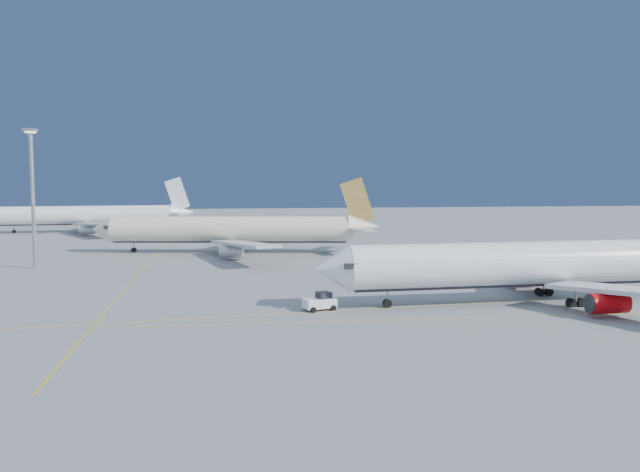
# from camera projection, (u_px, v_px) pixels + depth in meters

# --- Properties ---
(ground) EXTENTS (500.00, 500.00, 0.00)m
(ground) POSITION_uv_depth(u_px,v_px,m) (389.00, 300.00, 105.03)
(ground) COLOR slate
(ground) RESTS_ON ground
(taxiway_lines) EXTENTS (118.86, 140.00, 0.02)m
(taxiway_lines) POSITION_uv_depth(u_px,v_px,m) (286.00, 294.00, 109.43)
(taxiway_lines) COLOR #D5A20B
(taxiway_lines) RESTS_ON ground
(airliner_virgin) EXTENTS (73.73, 66.10, 18.18)m
(airliner_virgin) POSITION_uv_depth(u_px,v_px,m) (564.00, 264.00, 103.59)
(airliner_virgin) COLOR white
(airliner_virgin) RESTS_ON ground
(airliner_etihad) EXTENTS (66.63, 61.07, 17.40)m
(airliner_etihad) POSITION_uv_depth(u_px,v_px,m) (236.00, 230.00, 164.04)
(airliner_etihad) COLOR beige
(airliner_etihad) RESTS_ON ground
(airliner_third) EXTENTS (62.87, 57.84, 16.86)m
(airliner_third) POSITION_uv_depth(u_px,v_px,m) (91.00, 215.00, 218.25)
(airliner_third) COLOR white
(airliner_third) RESTS_ON ground
(pushback_tug) EXTENTS (4.86, 3.81, 2.46)m
(pushback_tug) POSITION_uv_depth(u_px,v_px,m) (320.00, 302.00, 97.16)
(pushback_tug) COLOR white
(pushback_tug) RESTS_ON ground
(light_mast) EXTENTS (2.33, 2.33, 26.90)m
(light_mast) POSITION_uv_depth(u_px,v_px,m) (32.00, 187.00, 136.69)
(light_mast) COLOR gray
(light_mast) RESTS_ON ground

